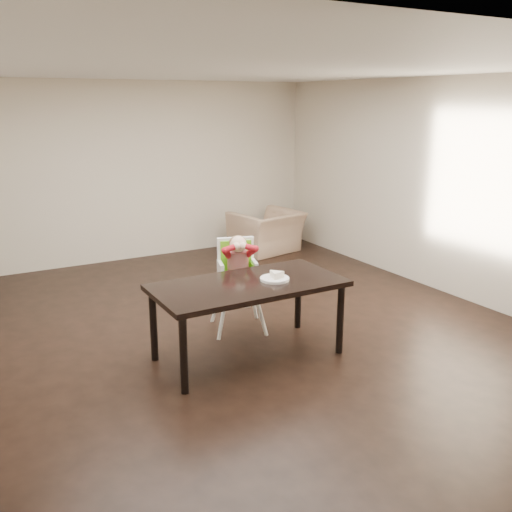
{
  "coord_description": "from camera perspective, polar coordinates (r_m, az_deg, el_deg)",
  "views": [
    {
      "loc": [
        -2.59,
        -4.99,
        2.41
      ],
      "look_at": [
        0.13,
        -0.18,
        0.89
      ],
      "focal_mm": 40.0,
      "sensor_mm": 36.0,
      "label": 1
    }
  ],
  "objects": [
    {
      "name": "ground",
      "position": [
        6.12,
        -1.92,
        -7.86
      ],
      "size": [
        7.0,
        7.0,
        0.0
      ],
      "primitive_type": "plane",
      "color": "black",
      "rests_on": "ground"
    },
    {
      "name": "room_walls",
      "position": [
        5.65,
        -2.09,
        9.7
      ],
      "size": [
        6.02,
        7.02,
        2.71
      ],
      "color": "beige",
      "rests_on": "ground"
    },
    {
      "name": "dining_table",
      "position": [
        5.39,
        -0.8,
        -3.49
      ],
      "size": [
        1.8,
        0.9,
        0.75
      ],
      "color": "black",
      "rests_on": "ground"
    },
    {
      "name": "high_chair",
      "position": [
        6.06,
        -1.85,
        -0.72
      ],
      "size": [
        0.55,
        0.55,
        1.04
      ],
      "rotation": [
        0.0,
        0.0,
        -0.31
      ],
      "color": "white",
      "rests_on": "ground"
    },
    {
      "name": "plate",
      "position": [
        5.44,
        1.94,
        -2.13
      ],
      "size": [
        0.33,
        0.33,
        0.08
      ],
      "rotation": [
        0.0,
        0.0,
        -0.18
      ],
      "color": "white",
      "rests_on": "dining_table"
    },
    {
      "name": "armchair",
      "position": [
        9.27,
        1.06,
        3.11
      ],
      "size": [
        1.13,
        0.85,
        0.89
      ],
      "primitive_type": "imported",
      "rotation": [
        0.0,
        0.0,
        3.34
      ],
      "color": "tan",
      "rests_on": "ground"
    }
  ]
}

